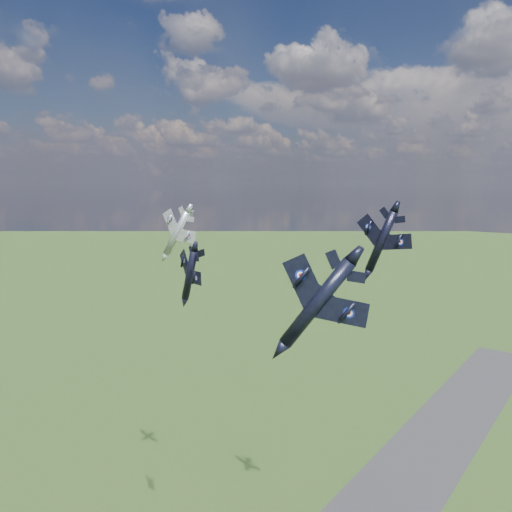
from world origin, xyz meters
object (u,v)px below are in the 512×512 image
Objects in this scene: jet_right_navy at (317,303)px; jet_left_silver at (177,233)px; jet_lead_navy at (190,275)px; jet_high_navy at (381,241)px.

jet_left_silver is (-53.38, 33.38, 0.80)m from jet_right_navy.
jet_lead_navy is 36.34m from jet_right_navy.
jet_right_navy is 0.92× the size of jet_left_silver.
jet_left_silver reaches higher than jet_high_navy.
jet_right_navy is at bearing -5.04° from jet_lead_navy.
jet_right_navy is 62.96m from jet_left_silver.
jet_high_navy is (-11.18, 40.88, 1.32)m from jet_right_navy.
jet_left_silver is at bearing 126.42° from jet_right_navy.
jet_left_silver reaches higher than jet_right_navy.
jet_high_navy reaches higher than jet_lead_navy.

